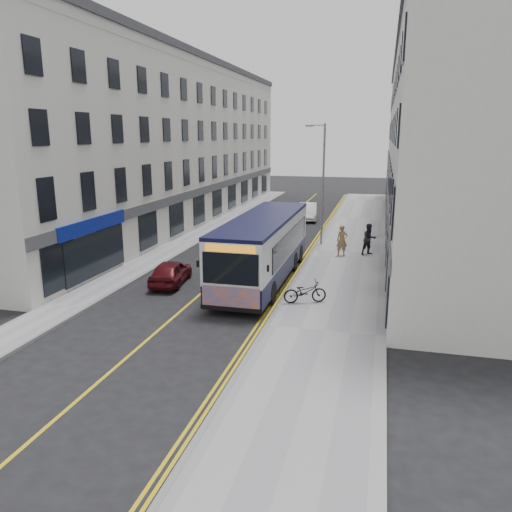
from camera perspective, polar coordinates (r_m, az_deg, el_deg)
The scene contains 17 objects.
ground at distance 21.87m, azimuth -8.31°, elevation -5.99°, with size 140.00×140.00×0.00m, color black.
pavement_east at distance 31.86m, azimuth 10.59°, elevation 0.33°, with size 4.50×64.00×0.12m, color gray.
pavement_west at distance 34.38m, azimuth -8.45°, elevation 1.40°, with size 2.00×64.00×0.12m, color gray.
kerb_east at distance 32.07m, azimuth 6.58°, elevation 0.57°, with size 0.18×64.00×0.13m, color slate.
kerb_west at distance 34.01m, azimuth -6.89°, elevation 1.32°, with size 0.18×64.00×0.13m, color slate.
road_centre_line at distance 32.83m, azimuth -0.35°, elevation 0.86°, with size 0.12×64.00×0.01m, color gold.
road_dbl_yellow_inner at distance 32.14m, azimuth 5.79°, elevation 0.51°, with size 0.10×64.00×0.01m, color gold.
road_dbl_yellow_outer at distance 32.11m, azimuth 6.14°, elevation 0.49°, with size 0.10×64.00×0.01m, color gold.
terrace_east at distance 40.13m, azimuth 19.57°, elevation 11.81°, with size 6.00×46.00×13.00m, color silver.
terrace_west at distance 43.46m, azimuth -9.11°, elevation 12.50°, with size 6.00×46.00×13.00m, color silver.
streetlamp at distance 33.33m, azimuth 7.55°, elevation 8.57°, with size 1.32×0.18×8.00m.
city_bus at distance 25.29m, azimuth 0.86°, elevation 1.15°, with size 2.66×11.42×3.32m.
bicycle at distance 22.00m, azimuth 5.62°, elevation -4.09°, with size 0.66×1.90×1.00m, color black.
pedestrian_near at distance 30.65m, azimuth 9.81°, elevation 1.75°, with size 0.69×0.45×1.88m, color #977144.
pedestrian_far at distance 31.29m, azimuth 12.81°, elevation 1.89°, with size 0.93×0.73×1.92m, color black.
car_white at distance 44.09m, azimuth 5.92°, elevation 5.07°, with size 1.53×4.39×1.45m, color white.
car_maroon at distance 25.33m, azimuth -9.73°, elevation -1.82°, with size 1.46×3.63×1.24m, color #4B0C12.
Camera 1 is at (8.04, -18.97, 7.34)m, focal length 35.00 mm.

